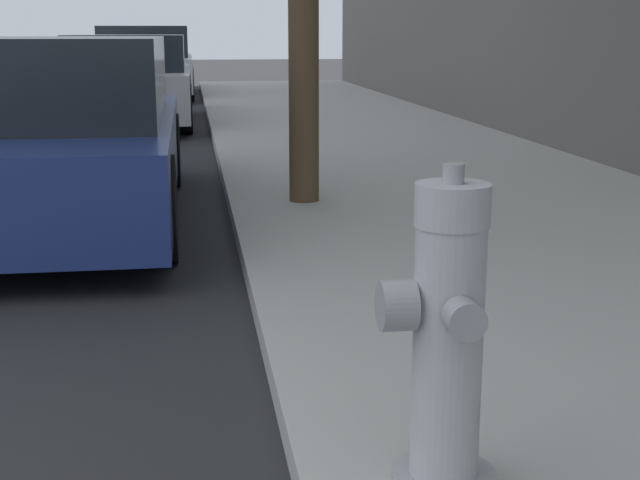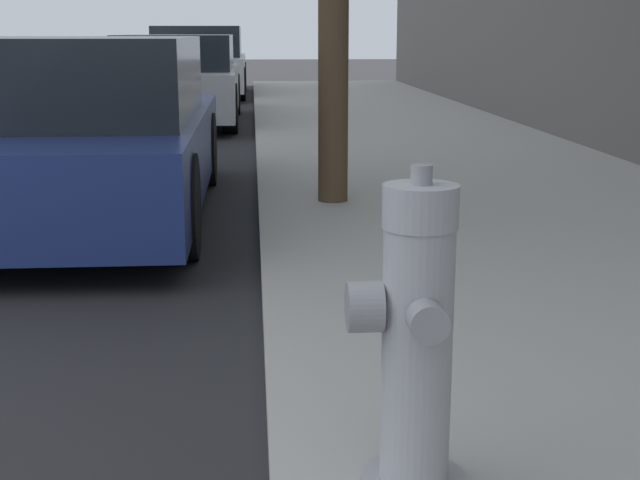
% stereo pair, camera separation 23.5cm
% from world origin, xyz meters
% --- Properties ---
extents(fire_hydrant, '(0.32, 0.33, 0.87)m').
position_xyz_m(fire_hydrant, '(2.52, 0.39, 0.52)').
color(fire_hydrant, '#97979C').
rests_on(fire_hydrant, sidewalk_slab).
extents(parked_car_near, '(1.78, 4.14, 1.26)m').
position_xyz_m(parked_car_near, '(0.90, 4.57, 0.61)').
color(parked_car_near, navy).
rests_on(parked_car_near, ground_plane).
extents(parked_car_mid, '(1.70, 4.10, 1.24)m').
position_xyz_m(parked_car_mid, '(1.07, 11.13, 0.61)').
color(parked_car_mid, '#B7B7BC').
rests_on(parked_car_mid, ground_plane).
extents(parked_car_far, '(1.86, 4.47, 1.39)m').
position_xyz_m(parked_car_far, '(1.06, 16.74, 0.67)').
color(parked_car_far, silver).
rests_on(parked_car_far, ground_plane).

